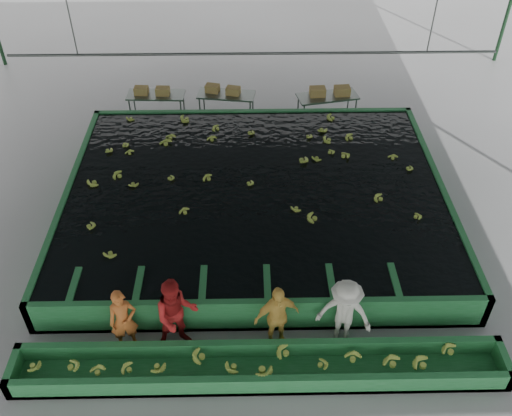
{
  "coord_description": "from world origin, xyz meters",
  "views": [
    {
      "loc": [
        -0.2,
        -10.33,
        10.1
      ],
      "look_at": [
        0.0,
        0.5,
        1.0
      ],
      "focal_mm": 40.0,
      "sensor_mm": 36.0,
      "label": 1
    }
  ],
  "objects_px": {
    "box_stack_left": "(152,94)",
    "box_stack_mid": "(223,93)",
    "sorting_trough": "(260,367)",
    "flotation_tank": "(255,200)",
    "packing_table_right": "(327,108)",
    "worker_b": "(176,315)",
    "worker_d": "(344,314)",
    "packing_table_mid": "(227,105)",
    "box_stack_right": "(329,95)",
    "worker_a": "(123,320)",
    "worker_c": "(277,317)",
    "packing_table_left": "(157,105)"
  },
  "relations": [
    {
      "from": "box_stack_left",
      "to": "box_stack_mid",
      "type": "bearing_deg",
      "value": 1.1
    },
    {
      "from": "sorting_trough",
      "to": "box_stack_left",
      "type": "relative_size",
      "value": 8.62
    },
    {
      "from": "flotation_tank",
      "to": "packing_table_right",
      "type": "bearing_deg",
      "value": 62.94
    },
    {
      "from": "sorting_trough",
      "to": "box_stack_mid",
      "type": "bearing_deg",
      "value": 95.51
    },
    {
      "from": "worker_b",
      "to": "packing_table_right",
      "type": "height_order",
      "value": "worker_b"
    },
    {
      "from": "worker_d",
      "to": "packing_table_mid",
      "type": "height_order",
      "value": "worker_d"
    },
    {
      "from": "worker_d",
      "to": "box_stack_right",
      "type": "xyz_separation_m",
      "value": [
        0.77,
        9.15,
        0.01
      ]
    },
    {
      "from": "worker_a",
      "to": "worker_c",
      "type": "height_order",
      "value": "worker_c"
    },
    {
      "from": "packing_table_left",
      "to": "box_stack_mid",
      "type": "distance_m",
      "value": 2.26
    },
    {
      "from": "flotation_tank",
      "to": "packing_table_right",
      "type": "distance_m",
      "value": 5.42
    },
    {
      "from": "worker_a",
      "to": "packing_table_left",
      "type": "xyz_separation_m",
      "value": [
        -0.42,
        9.41,
        -0.37
      ]
    },
    {
      "from": "flotation_tank",
      "to": "sorting_trough",
      "type": "bearing_deg",
      "value": -90.0
    },
    {
      "from": "box_stack_right",
      "to": "packing_table_left",
      "type": "bearing_deg",
      "value": 177.45
    },
    {
      "from": "worker_c",
      "to": "worker_d",
      "type": "distance_m",
      "value": 1.39
    },
    {
      "from": "flotation_tank",
      "to": "worker_c",
      "type": "height_order",
      "value": "worker_c"
    },
    {
      "from": "worker_c",
      "to": "packing_table_mid",
      "type": "height_order",
      "value": "worker_c"
    },
    {
      "from": "packing_table_left",
      "to": "box_stack_right",
      "type": "bearing_deg",
      "value": -2.55
    },
    {
      "from": "packing_table_right",
      "to": "box_stack_mid",
      "type": "bearing_deg",
      "value": 174.72
    },
    {
      "from": "packing_table_right",
      "to": "worker_d",
      "type": "bearing_deg",
      "value": -94.43
    },
    {
      "from": "sorting_trough",
      "to": "box_stack_mid",
      "type": "distance_m",
      "value": 10.31
    },
    {
      "from": "worker_a",
      "to": "worker_d",
      "type": "relative_size",
      "value": 0.89
    },
    {
      "from": "worker_b",
      "to": "box_stack_left",
      "type": "relative_size",
      "value": 1.63
    },
    {
      "from": "sorting_trough",
      "to": "worker_c",
      "type": "xyz_separation_m",
      "value": [
        0.36,
        0.8,
        0.59
      ]
    },
    {
      "from": "worker_a",
      "to": "box_stack_mid",
      "type": "bearing_deg",
      "value": 62.14
    },
    {
      "from": "box_stack_mid",
      "to": "flotation_tank",
      "type": "bearing_deg",
      "value": -79.12
    },
    {
      "from": "box_stack_mid",
      "to": "box_stack_right",
      "type": "relative_size",
      "value": 0.88
    },
    {
      "from": "box_stack_mid",
      "to": "box_stack_left",
      "type": "bearing_deg",
      "value": -178.9
    },
    {
      "from": "worker_b",
      "to": "packing_table_mid",
      "type": "xyz_separation_m",
      "value": [
        0.81,
        9.38,
        -0.51
      ]
    },
    {
      "from": "box_stack_mid",
      "to": "worker_b",
      "type": "bearing_deg",
      "value": -94.26
    },
    {
      "from": "packing_table_mid",
      "to": "box_stack_mid",
      "type": "relative_size",
      "value": 1.62
    },
    {
      "from": "box_stack_right",
      "to": "packing_table_mid",
      "type": "bearing_deg",
      "value": 176.22
    },
    {
      "from": "worker_c",
      "to": "worker_d",
      "type": "xyz_separation_m",
      "value": [
        1.39,
        0.0,
        0.06
      ]
    },
    {
      "from": "flotation_tank",
      "to": "packing_table_right",
      "type": "height_order",
      "value": "flotation_tank"
    },
    {
      "from": "worker_a",
      "to": "packing_table_right",
      "type": "height_order",
      "value": "worker_a"
    },
    {
      "from": "worker_b",
      "to": "packing_table_mid",
      "type": "height_order",
      "value": "worker_b"
    },
    {
      "from": "worker_d",
      "to": "box_stack_mid",
      "type": "relative_size",
      "value": 1.54
    },
    {
      "from": "flotation_tank",
      "to": "packing_table_mid",
      "type": "distance_m",
      "value": 5.15
    },
    {
      "from": "flotation_tank",
      "to": "packing_table_left",
      "type": "bearing_deg",
      "value": 122.16
    },
    {
      "from": "flotation_tank",
      "to": "box_stack_right",
      "type": "relative_size",
      "value": 7.57
    },
    {
      "from": "packing_table_left",
      "to": "packing_table_mid",
      "type": "height_order",
      "value": "same"
    },
    {
      "from": "box_stack_mid",
      "to": "box_stack_right",
      "type": "xyz_separation_m",
      "value": [
        3.52,
        -0.29,
        0.04
      ]
    },
    {
      "from": "packing_table_mid",
      "to": "packing_table_right",
      "type": "distance_m",
      "value": 3.35
    },
    {
      "from": "worker_d",
      "to": "packing_table_left",
      "type": "distance_m",
      "value": 10.65
    },
    {
      "from": "packing_table_right",
      "to": "box_stack_left",
      "type": "distance_m",
      "value": 5.81
    },
    {
      "from": "worker_c",
      "to": "box_stack_mid",
      "type": "relative_size",
      "value": 1.44
    },
    {
      "from": "sorting_trough",
      "to": "packing_table_mid",
      "type": "height_order",
      "value": "packing_table_mid"
    },
    {
      "from": "packing_table_left",
      "to": "worker_a",
      "type": "bearing_deg",
      "value": -87.44
    },
    {
      "from": "packing_table_right",
      "to": "sorting_trough",
      "type": "bearing_deg",
      "value": -103.95
    },
    {
      "from": "worker_b",
      "to": "box_stack_left",
      "type": "xyz_separation_m",
      "value": [
        -1.63,
        9.4,
        -0.08
      ]
    },
    {
      "from": "worker_a",
      "to": "packing_table_mid",
      "type": "bearing_deg",
      "value": 61.42
    }
  ]
}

